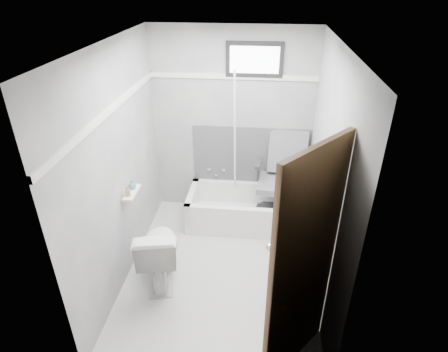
# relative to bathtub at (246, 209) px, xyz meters

# --- Properties ---
(floor) EXTENTS (2.60, 2.60, 0.00)m
(floor) POSITION_rel_bathtub_xyz_m (-0.23, -0.93, -0.21)
(floor) COLOR silver
(floor) RESTS_ON ground
(ceiling) EXTENTS (2.60, 2.60, 0.00)m
(ceiling) POSITION_rel_bathtub_xyz_m (-0.23, -0.93, 2.19)
(ceiling) COLOR silver
(ceiling) RESTS_ON floor
(wall_back) EXTENTS (2.00, 0.02, 2.40)m
(wall_back) POSITION_rel_bathtub_xyz_m (-0.23, 0.37, 0.99)
(wall_back) COLOR gray
(wall_back) RESTS_ON floor
(wall_front) EXTENTS (2.00, 0.02, 2.40)m
(wall_front) POSITION_rel_bathtub_xyz_m (-0.23, -2.23, 0.99)
(wall_front) COLOR gray
(wall_front) RESTS_ON floor
(wall_left) EXTENTS (0.02, 2.60, 2.40)m
(wall_left) POSITION_rel_bathtub_xyz_m (-1.23, -0.93, 0.99)
(wall_left) COLOR gray
(wall_left) RESTS_ON floor
(wall_right) EXTENTS (0.02, 2.60, 2.40)m
(wall_right) POSITION_rel_bathtub_xyz_m (0.77, -0.93, 0.99)
(wall_right) COLOR gray
(wall_right) RESTS_ON floor
(bathtub) EXTENTS (1.50, 0.70, 0.42)m
(bathtub) POSITION_rel_bathtub_xyz_m (0.00, 0.00, 0.00)
(bathtub) COLOR white
(bathtub) RESTS_ON floor
(office_chair) EXTENTS (0.69, 0.69, 1.07)m
(office_chair) POSITION_rel_bathtub_xyz_m (0.40, 0.04, 0.45)
(office_chair) COLOR slate
(office_chair) RESTS_ON bathtub
(toilet) EXTENTS (0.55, 0.81, 0.73)m
(toilet) POSITION_rel_bathtub_xyz_m (-0.85, -1.12, 0.15)
(toilet) COLOR white
(toilet) RESTS_ON floor
(door) EXTENTS (0.78, 0.78, 2.00)m
(door) POSITION_rel_bathtub_xyz_m (0.75, -2.21, 0.79)
(door) COLOR #52321E
(door) RESTS_ON floor
(window) EXTENTS (0.66, 0.04, 0.40)m
(window) POSITION_rel_bathtub_xyz_m (0.02, 0.36, 1.81)
(window) COLOR black
(window) RESTS_ON wall_back
(backerboard) EXTENTS (1.50, 0.02, 0.78)m
(backerboard) POSITION_rel_bathtub_xyz_m (0.02, 0.36, 0.59)
(backerboard) COLOR #4C4C4F
(backerboard) RESTS_ON wall_back
(trim_back) EXTENTS (2.00, 0.02, 0.06)m
(trim_back) POSITION_rel_bathtub_xyz_m (-0.23, 0.36, 1.61)
(trim_back) COLOR white
(trim_back) RESTS_ON wall_back
(trim_left) EXTENTS (0.02, 2.60, 0.06)m
(trim_left) POSITION_rel_bathtub_xyz_m (-1.22, -0.93, 1.61)
(trim_left) COLOR white
(trim_left) RESTS_ON wall_left
(pole) EXTENTS (0.02, 0.42, 1.91)m
(pole) POSITION_rel_bathtub_xyz_m (-0.17, 0.13, 0.84)
(pole) COLOR white
(pole) RESTS_ON bathtub
(shelf) EXTENTS (0.10, 0.32, 0.02)m
(shelf) POSITION_rel_bathtub_xyz_m (-1.16, -0.85, 0.69)
(shelf) COLOR white
(shelf) RESTS_ON wall_left
(soap_bottle_a) EXTENTS (0.06, 0.06, 0.10)m
(soap_bottle_a) POSITION_rel_bathtub_xyz_m (-1.17, -0.93, 0.76)
(soap_bottle_a) COLOR #9C824E
(soap_bottle_a) RESTS_ON shelf
(soap_bottle_b) EXTENTS (0.10, 0.10, 0.10)m
(soap_bottle_b) POSITION_rel_bathtub_xyz_m (-1.17, -0.79, 0.75)
(soap_bottle_b) COLOR slate
(soap_bottle_b) RESTS_ON shelf
(faucet) EXTENTS (0.26, 0.10, 0.16)m
(faucet) POSITION_rel_bathtub_xyz_m (-0.43, 0.34, 0.34)
(faucet) COLOR silver
(faucet) RESTS_ON wall_back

